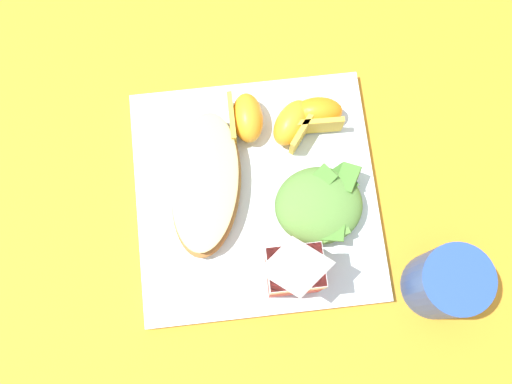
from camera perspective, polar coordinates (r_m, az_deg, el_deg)
name	(u,v)px	position (r m, az deg, el deg)	size (l,w,h in m)	color
ground	(256,197)	(0.71, 0.00, -0.49)	(3.00, 3.00, 0.00)	orange
white_plate	(256,196)	(0.70, 0.00, -0.34)	(0.28, 0.28, 0.02)	silver
cheesy_pizza_bread	(206,184)	(0.68, -4.84, 0.79)	(0.11, 0.18, 0.04)	#A87038
green_salad_pile	(319,205)	(0.67, 6.10, -1.27)	(0.10, 0.09, 0.04)	#5B8E3D
milk_carton	(294,270)	(0.62, 3.72, -7.51)	(0.06, 0.05, 0.11)	#B7332D
orange_wedge_front	(317,114)	(0.70, 5.91, 7.46)	(0.06, 0.04, 0.04)	orange
orange_wedge_middle	(293,124)	(0.70, 3.59, 6.60)	(0.07, 0.07, 0.04)	orange
orange_wedge_rear	(244,118)	(0.70, -1.15, 7.11)	(0.04, 0.06, 0.04)	orange
drinking_blue_cup	(446,283)	(0.68, 17.79, -8.33)	(0.08, 0.08, 0.09)	#284CA3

